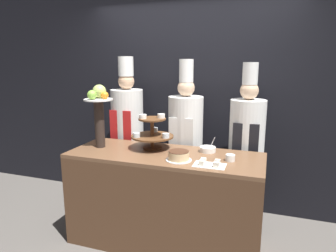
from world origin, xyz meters
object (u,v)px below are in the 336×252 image
cake_round (179,156)px  cup_white (230,158)px  serving_bowl_far (208,149)px  chef_center_left (185,135)px  cake_square_tray (210,164)px  fruit_pedestal (99,109)px  tiered_stand (152,132)px  chef_left (128,127)px  chef_center_right (246,141)px

cake_round → cup_white: 0.46m
serving_bowl_far → chef_center_left: size_ratio=0.09×
cake_square_tray → chef_center_left: 0.92m
fruit_pedestal → serving_bowl_far: (1.09, 0.17, -0.37)m
fruit_pedestal → cup_white: size_ratio=7.64×
tiered_stand → fruit_pedestal: fruit_pedestal is taller
tiered_stand → cup_white: bearing=-9.8°
chef_left → chef_center_right: 1.41m
cake_round → chef_left: chef_left is taller
cup_white → chef_left: size_ratio=0.04×
tiered_stand → serving_bowl_far: bearing=7.3°
fruit_pedestal → chef_center_left: size_ratio=0.35×
fruit_pedestal → chef_center_left: bearing=38.1°
cup_white → cake_square_tray: (-0.15, -0.18, -0.01)m
chef_left → cake_round: bearing=-40.8°
cup_white → serving_bowl_far: (-0.24, 0.21, -0.00)m
cake_square_tray → chef_center_left: bearing=118.4°
cake_round → chef_left: size_ratio=0.12×
cup_white → tiered_stand: bearing=170.2°
fruit_pedestal → serving_bowl_far: 1.16m
serving_bowl_far → chef_center_right: chef_center_right is taller
cup_white → chef_center_left: size_ratio=0.05×
cup_white → chef_left: chef_left is taller
cake_round → serving_bowl_far: (0.19, 0.34, -0.02)m
tiered_stand → cup_white: size_ratio=5.14×
cake_round → serving_bowl_far: bearing=60.6°
cake_square_tray → chef_left: 1.42m
cup_white → chef_left: bearing=154.6°
tiered_stand → chef_center_left: 0.55m
cake_round → chef_left: bearing=139.2°
serving_bowl_far → chef_center_right: size_ratio=0.09×
serving_bowl_far → chef_center_left: (-0.34, 0.42, 0.02)m
cake_square_tray → chef_left: size_ratio=0.15×
cake_round → cake_square_tray: (0.29, -0.05, -0.02)m
cup_white → chef_left: (-1.31, 0.62, 0.05)m
tiered_stand → chef_center_right: bearing=28.8°
fruit_pedestal → cake_square_tray: bearing=-10.4°
cake_square_tray → chef_center_right: bearing=73.5°
cake_round → chef_center_left: 0.77m
chef_center_right → serving_bowl_far: bearing=-128.7°
tiered_stand → cake_square_tray: size_ratio=1.58×
chef_center_left → fruit_pedestal: bearing=-141.9°
chef_left → cake_square_tray: bearing=-34.7°
chef_center_left → chef_center_right: (0.68, -0.00, -0.01)m
cake_square_tray → chef_left: (-1.17, 0.81, 0.07)m
serving_bowl_far → fruit_pedestal: bearing=-171.1°
tiered_stand → fruit_pedestal: (-0.54, -0.10, 0.23)m
cake_square_tray → cup_white: bearing=50.6°
cake_round → chef_center_left: size_ratio=0.13×
tiered_stand → cake_round: size_ratio=1.84×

